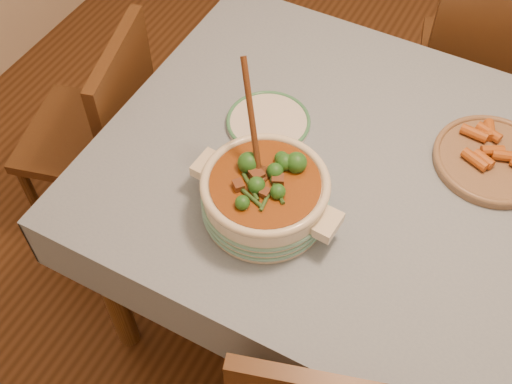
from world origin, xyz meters
TOP-DOWN VIEW (x-y plane):
  - floor at (0.00, 0.00)m, footprint 4.50×4.50m
  - dining_table at (0.00, 0.00)m, footprint 1.68×1.08m
  - stew_casserole at (-0.33, -0.23)m, footprint 0.38×0.31m
  - white_plate at (-0.45, 0.03)m, footprint 0.29×0.29m
  - fried_plate at (0.12, 0.18)m, footprint 0.35×0.35m
  - chair_far at (-0.02, 0.83)m, footprint 0.52×0.52m
  - chair_left at (-1.04, -0.01)m, footprint 0.48×0.48m

SIDE VIEW (x-z plane):
  - floor at x=0.00m, z-range 0.00..0.00m
  - chair_left at x=-1.04m, z-range 0.06..0.90m
  - chair_far at x=-0.02m, z-range 0.06..0.97m
  - dining_table at x=0.00m, z-range 0.29..1.04m
  - white_plate at x=-0.45m, z-range 0.76..0.78m
  - fried_plate at x=0.12m, z-range 0.75..0.80m
  - stew_casserole at x=-0.33m, z-range 0.65..1.01m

